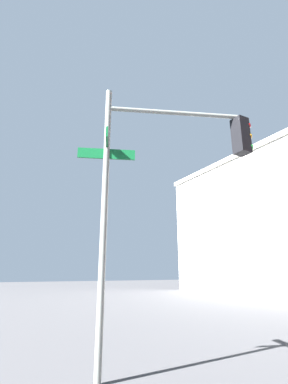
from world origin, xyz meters
name	(u,v)px	position (x,y,z in m)	size (l,w,h in m)	color
traffic_signal_near	(173,163)	(-6.70, -6.06, 3.76)	(1.63, 3.35, 5.29)	slate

